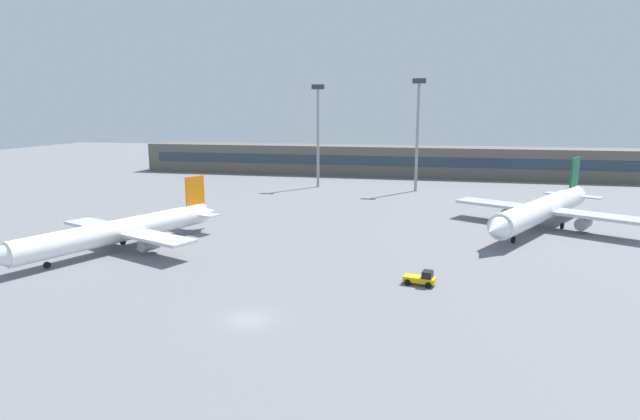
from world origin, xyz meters
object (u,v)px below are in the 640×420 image
baggage_tug_yellow (422,278)px  floodlight_tower_west (418,127)px  airplane_mid (543,209)px  airplane_near (119,231)px  floodlight_tower_east (318,129)px

baggage_tug_yellow → floodlight_tower_west: floodlight_tower_west is taller
baggage_tug_yellow → airplane_mid: bearing=60.3°
airplane_near → floodlight_tower_east: size_ratio=1.35×
airplane_near → airplane_mid: size_ratio=0.88×
baggage_tug_yellow → floodlight_tower_east: floodlight_tower_east is taller
airplane_mid → baggage_tug_yellow: airplane_mid is taller
airplane_mid → baggage_tug_yellow: (-19.10, -33.49, -2.54)m
floodlight_tower_west → floodlight_tower_east: bearing=176.1°
floodlight_tower_east → floodlight_tower_west: bearing=-3.9°
baggage_tug_yellow → floodlight_tower_east: (-28.65, 72.56, 14.33)m
airplane_mid → floodlight_tower_west: (-22.48, 37.36, 12.35)m
airplane_mid → floodlight_tower_west: floodlight_tower_west is taller
airplane_near → airplane_mid: airplane_mid is taller
airplane_near → airplane_mid: (61.76, 27.63, 0.53)m
airplane_mid → floodlight_tower_west: bearing=121.0°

